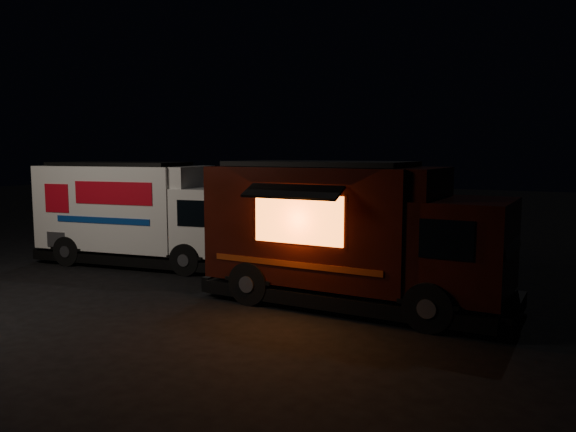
# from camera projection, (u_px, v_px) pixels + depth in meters

# --- Properties ---
(ground) EXTENTS (80.00, 80.00, 0.00)m
(ground) POSITION_uv_depth(u_px,v_px,m) (170.00, 296.00, 12.53)
(ground) COLOR black
(ground) RESTS_ON ground
(white_truck) EXTENTS (6.66, 3.16, 2.90)m
(white_truck) POSITION_uv_depth(u_px,v_px,m) (146.00, 214.00, 15.93)
(white_truck) COLOR silver
(white_truck) RESTS_ON ground
(red_truck) EXTENTS (6.46, 2.42, 3.00)m
(red_truck) POSITION_uv_depth(u_px,v_px,m) (356.00, 234.00, 11.63)
(red_truck) COLOR black
(red_truck) RESTS_ON ground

